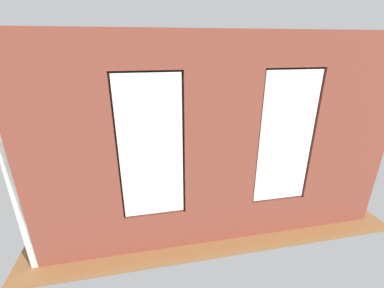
{
  "coord_description": "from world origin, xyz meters",
  "views": [
    {
      "loc": [
        1.2,
        6.01,
        3.33
      ],
      "look_at": [
        0.06,
        0.4,
        1.08
      ],
      "focal_mm": 24.0,
      "sensor_mm": 36.0,
      "label": 1
    }
  ],
  "objects_px": {
    "table_plant_small": "(188,159)",
    "potted_plant_between_couches": "(255,180)",
    "coffee_table": "(183,163)",
    "potted_plant_beside_window_right": "(88,194)",
    "cup_ceramic": "(183,159)",
    "potted_plant_mid_room_small": "(210,146)",
    "tv_flatscreen": "(81,152)",
    "papasan_chair": "(152,145)",
    "potted_plant_foreground_right": "(103,143)",
    "candle_jar": "(169,162)",
    "couch_by_window": "(185,205)",
    "remote_gray": "(195,157)",
    "couch_left": "(289,170)",
    "remote_silver": "(177,159)",
    "media_console": "(85,173)"
  },
  "relations": [
    {
      "from": "couch_left",
      "to": "remote_silver",
      "type": "distance_m",
      "value": 2.91
    },
    {
      "from": "coffee_table",
      "to": "remote_silver",
      "type": "xyz_separation_m",
      "value": [
        0.16,
        -0.1,
        0.06
      ]
    },
    {
      "from": "couch_by_window",
      "to": "cup_ceramic",
      "type": "xyz_separation_m",
      "value": [
        -0.28,
        -1.86,
        0.14
      ]
    },
    {
      "from": "cup_ceramic",
      "to": "potted_plant_foreground_right",
      "type": "distance_m",
      "value": 2.78
    },
    {
      "from": "couch_by_window",
      "to": "potted_plant_beside_window_right",
      "type": "relative_size",
      "value": 1.45
    },
    {
      "from": "coffee_table",
      "to": "potted_plant_beside_window_right",
      "type": "height_order",
      "value": "potted_plant_beside_window_right"
    },
    {
      "from": "couch_by_window",
      "to": "potted_plant_foreground_right",
      "type": "bearing_deg",
      "value": -60.87
    },
    {
      "from": "media_console",
      "to": "tv_flatscreen",
      "type": "xyz_separation_m",
      "value": [
        0.0,
        -0.0,
        0.59
      ]
    },
    {
      "from": "table_plant_small",
      "to": "potted_plant_between_couches",
      "type": "distance_m",
      "value": 2.03
    },
    {
      "from": "papasan_chair",
      "to": "tv_flatscreen",
      "type": "bearing_deg",
      "value": 31.5
    },
    {
      "from": "couch_left",
      "to": "potted_plant_between_couches",
      "type": "height_order",
      "value": "potted_plant_between_couches"
    },
    {
      "from": "candle_jar",
      "to": "papasan_chair",
      "type": "distance_m",
      "value": 1.45
    },
    {
      "from": "candle_jar",
      "to": "potted_plant_mid_room_small",
      "type": "height_order",
      "value": "potted_plant_mid_room_small"
    },
    {
      "from": "candle_jar",
      "to": "potted_plant_between_couches",
      "type": "relative_size",
      "value": 0.1
    },
    {
      "from": "table_plant_small",
      "to": "potted_plant_mid_room_small",
      "type": "relative_size",
      "value": 0.31
    },
    {
      "from": "couch_left",
      "to": "remote_gray",
      "type": "xyz_separation_m",
      "value": [
        2.22,
        -1.0,
        0.1
      ]
    },
    {
      "from": "media_console",
      "to": "table_plant_small",
      "type": "bearing_deg",
      "value": 173.58
    },
    {
      "from": "candle_jar",
      "to": "tv_flatscreen",
      "type": "height_order",
      "value": "tv_flatscreen"
    },
    {
      "from": "couch_by_window",
      "to": "remote_gray",
      "type": "bearing_deg",
      "value": -107.73
    },
    {
      "from": "tv_flatscreen",
      "to": "potted_plant_beside_window_right",
      "type": "bearing_deg",
      "value": 103.58
    },
    {
      "from": "potted_plant_beside_window_right",
      "to": "remote_gray",
      "type": "bearing_deg",
      "value": -138.42
    },
    {
      "from": "remote_silver",
      "to": "papasan_chair",
      "type": "height_order",
      "value": "papasan_chair"
    },
    {
      "from": "potted_plant_between_couches",
      "to": "papasan_chair",
      "type": "bearing_deg",
      "value": -58.02
    },
    {
      "from": "couch_by_window",
      "to": "table_plant_small",
      "type": "xyz_separation_m",
      "value": [
        -0.38,
        -1.75,
        0.19
      ]
    },
    {
      "from": "remote_silver",
      "to": "potted_plant_beside_window_right",
      "type": "relative_size",
      "value": 0.12
    },
    {
      "from": "remote_gray",
      "to": "remote_silver",
      "type": "relative_size",
      "value": 1.0
    },
    {
      "from": "cup_ceramic",
      "to": "table_plant_small",
      "type": "height_order",
      "value": "table_plant_small"
    },
    {
      "from": "potted_plant_foreground_right",
      "to": "potted_plant_beside_window_right",
      "type": "xyz_separation_m",
      "value": [
        -0.22,
        3.63,
        0.42
      ]
    },
    {
      "from": "potted_plant_between_couches",
      "to": "table_plant_small",
      "type": "bearing_deg",
      "value": -57.18
    },
    {
      "from": "potted_plant_foreground_right",
      "to": "couch_by_window",
      "type": "bearing_deg",
      "value": 119.13
    },
    {
      "from": "table_plant_small",
      "to": "potted_plant_between_couches",
      "type": "relative_size",
      "value": 0.15
    },
    {
      "from": "cup_ceramic",
      "to": "remote_silver",
      "type": "relative_size",
      "value": 0.6
    },
    {
      "from": "potted_plant_between_couches",
      "to": "couch_left",
      "type": "bearing_deg",
      "value": -145.48
    },
    {
      "from": "candle_jar",
      "to": "table_plant_small",
      "type": "bearing_deg",
      "value": 180.0
    },
    {
      "from": "couch_by_window",
      "to": "remote_gray",
      "type": "xyz_separation_m",
      "value": [
        -0.64,
        -2.0,
        0.1
      ]
    },
    {
      "from": "table_plant_small",
      "to": "potted_plant_between_couches",
      "type": "height_order",
      "value": "potted_plant_between_couches"
    },
    {
      "from": "candle_jar",
      "to": "potted_plant_mid_room_small",
      "type": "relative_size",
      "value": 0.21
    },
    {
      "from": "cup_ceramic",
      "to": "potted_plant_beside_window_right",
      "type": "height_order",
      "value": "potted_plant_beside_window_right"
    },
    {
      "from": "potted_plant_foreground_right",
      "to": "table_plant_small",
      "type": "bearing_deg",
      "value": 142.86
    },
    {
      "from": "coffee_table",
      "to": "media_console",
      "type": "xyz_separation_m",
      "value": [
        2.54,
        -0.18,
        -0.13
      ]
    },
    {
      "from": "media_console",
      "to": "potted_plant_foreground_right",
      "type": "xyz_separation_m",
      "value": [
        -0.3,
        -1.47,
        0.22
      ]
    },
    {
      "from": "remote_gray",
      "to": "media_console",
      "type": "relative_size",
      "value": 0.16
    },
    {
      "from": "table_plant_small",
      "to": "potted_plant_foreground_right",
      "type": "bearing_deg",
      "value": -37.14
    },
    {
      "from": "remote_gray",
      "to": "coffee_table",
      "type": "bearing_deg",
      "value": 97.94
    },
    {
      "from": "couch_left",
      "to": "cup_ceramic",
      "type": "xyz_separation_m",
      "value": [
        2.58,
        -0.86,
        0.14
      ]
    },
    {
      "from": "table_plant_small",
      "to": "couch_by_window",
      "type": "bearing_deg",
      "value": 77.78
    },
    {
      "from": "papasan_chair",
      "to": "potted_plant_beside_window_right",
      "type": "bearing_deg",
      "value": 68.6
    },
    {
      "from": "tv_flatscreen",
      "to": "potted_plant_mid_room_small",
      "type": "distance_m",
      "value": 3.65
    },
    {
      "from": "couch_by_window",
      "to": "potted_plant_between_couches",
      "type": "relative_size",
      "value": 1.69
    },
    {
      "from": "cup_ceramic",
      "to": "potted_plant_mid_room_small",
      "type": "distance_m",
      "value": 1.38
    }
  ]
}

